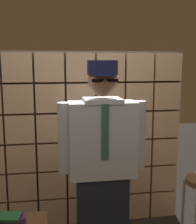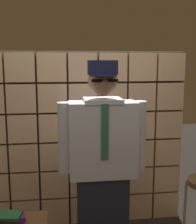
{
  "view_description": "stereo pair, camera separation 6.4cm",
  "coord_description": "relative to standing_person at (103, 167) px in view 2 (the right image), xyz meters",
  "views": [
    {
      "loc": [
        -0.3,
        -1.96,
        1.81
      ],
      "look_at": [
        0.05,
        0.27,
        1.42
      ],
      "focal_mm": 47.14,
      "sensor_mm": 36.0,
      "label": 1
    },
    {
      "loc": [
        -0.23,
        -1.97,
        1.81
      ],
      "look_at": [
        0.05,
        0.27,
        1.42
      ],
      "focal_mm": 47.14,
      "sensor_mm": 36.0,
      "label": 2
    }
  ],
  "objects": [
    {
      "name": "glass_block_wall",
      "position": [
        -0.1,
        0.83,
        0.0
      ],
      "size": [
        2.26,
        0.1,
        1.94
      ],
      "color": "#E0B78C",
      "rests_on": "ground"
    },
    {
      "name": "book_stack",
      "position": [
        -0.75,
        -0.1,
        -0.37
      ],
      "size": [
        0.26,
        0.2,
        0.11
      ],
      "color": "maroon",
      "rests_on": "side_table"
    },
    {
      "name": "standing_person",
      "position": [
        0.0,
        0.0,
        0.0
      ],
      "size": [
        0.72,
        0.3,
        1.82
      ],
      "rotation": [
        0.0,
        0.0,
        -0.0
      ],
      "color": "#1E2333",
      "rests_on": "ground"
    }
  ]
}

